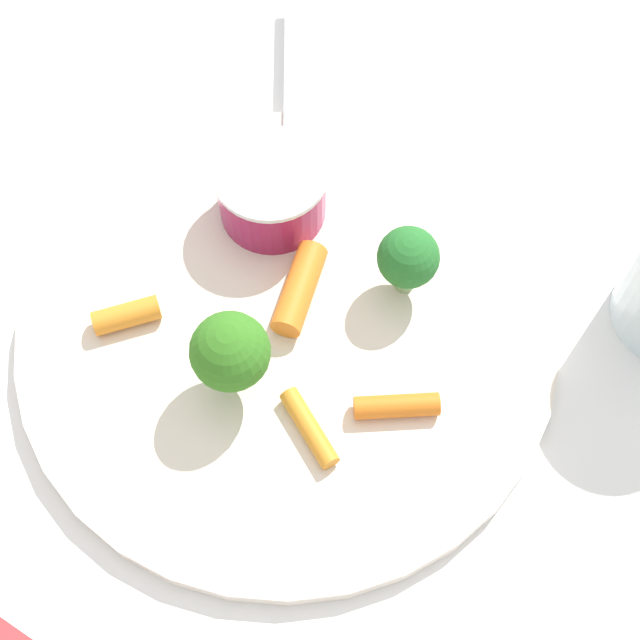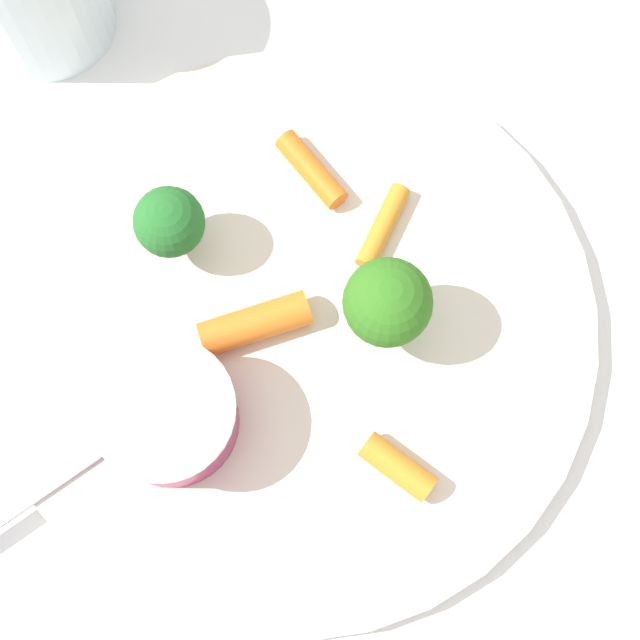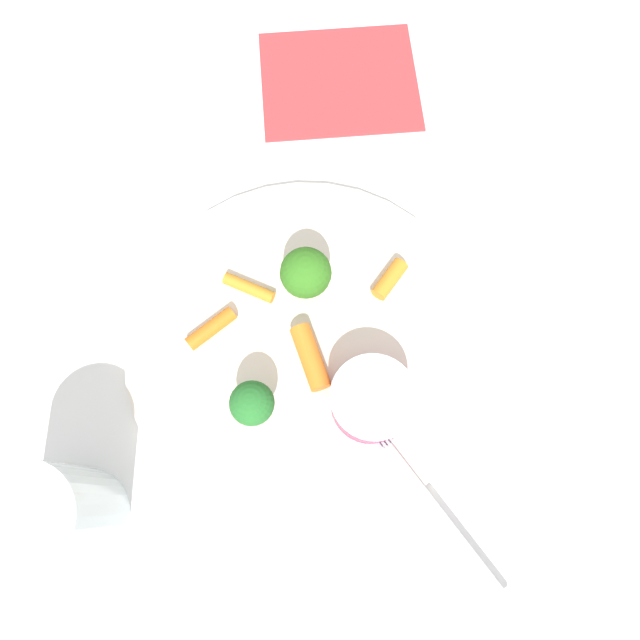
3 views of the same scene
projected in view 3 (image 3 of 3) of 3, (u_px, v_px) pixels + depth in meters
ground_plane at (305, 343)px, 0.46m from camera, size 2.40×2.40×0.00m
plate at (305, 341)px, 0.46m from camera, size 0.30×0.30×0.01m
sauce_cup at (372, 400)px, 0.42m from camera, size 0.06×0.06×0.04m
broccoli_floret_0 at (252, 403)px, 0.41m from camera, size 0.03×0.03×0.05m
broccoli_floret_1 at (306, 273)px, 0.43m from camera, size 0.04×0.04×0.06m
carrot_stick_0 at (390, 279)px, 0.46m from camera, size 0.03×0.04×0.01m
carrot_stick_1 at (315, 356)px, 0.44m from camera, size 0.05×0.02×0.02m
carrot_stick_2 at (211, 328)px, 0.45m from camera, size 0.03×0.05×0.01m
carrot_stick_3 at (249, 288)px, 0.46m from camera, size 0.04×0.04×0.01m
fork at (432, 503)px, 0.41m from camera, size 0.16×0.07×0.00m
drinking_glass at (53, 519)px, 0.37m from camera, size 0.07×0.07×0.10m
napkin at (339, 80)px, 0.55m from camera, size 0.16×0.18×0.00m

